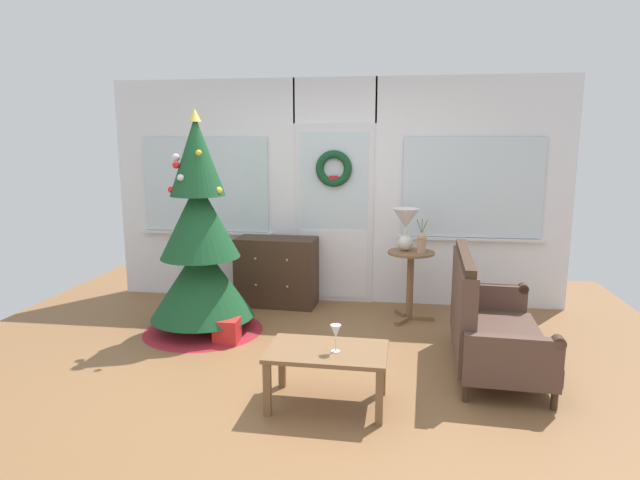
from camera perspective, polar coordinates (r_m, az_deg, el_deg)
name	(u,v)px	position (r m, az deg, el deg)	size (l,w,h in m)	color
ground_plane	(304,373)	(4.46, -1.69, -14.04)	(6.76, 6.76, 0.00)	brown
back_wall_with_door	(335,192)	(6.14, 1.56, 5.18)	(5.20, 0.19, 2.55)	white
christmas_tree	(200,251)	(5.28, -12.66, -1.12)	(1.17, 1.17, 2.15)	#4C331E
dresser_cabinet	(277,271)	(6.11, -4.64, -3.37)	(0.92, 0.48, 0.78)	#3D281C
settee_sofa	(486,323)	(4.66, 17.30, -8.42)	(0.79, 1.51, 0.96)	#3D281C
side_table	(410,272)	(5.62, 9.64, -3.36)	(0.50, 0.48, 0.73)	brown
table_lamp	(406,224)	(5.56, 9.16, 1.75)	(0.28, 0.28, 0.44)	silver
flower_vase	(422,242)	(5.50, 10.80, -0.18)	(0.11, 0.10, 0.35)	tan
coffee_table	(327,358)	(3.85, 0.78, -12.45)	(0.85, 0.54, 0.41)	brown
wine_glass	(336,332)	(3.73, 1.69, -9.82)	(0.08, 0.08, 0.20)	silver
gift_box	(227,331)	(5.12, -9.90, -9.52)	(0.23, 0.20, 0.23)	red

